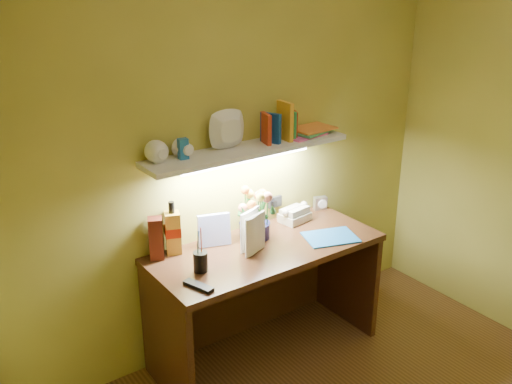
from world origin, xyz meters
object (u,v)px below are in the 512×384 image
desk (266,301)px  whisky_bottle (173,227)px  flower_bouquet (255,212)px  telephone (295,213)px  desk_clock (320,203)px

desk → whisky_bottle: whisky_bottle is taller
flower_bouquet → telephone: flower_bouquet is taller
desk → flower_bouquet: bearing=83.0°
desk → whisky_bottle: 0.76m
telephone → desk_clock: bearing=2.9°
desk_clock → whisky_bottle: 1.12m
desk → desk_clock: 0.79m
flower_bouquet → telephone: 0.37m
desk → desk_clock: desk_clock is taller
telephone → whisky_bottle: size_ratio=0.59×
flower_bouquet → desk_clock: 0.63m
flower_bouquet → whisky_bottle: bearing=168.5°
telephone → whisky_bottle: 0.85m
desk → desk_clock: size_ratio=15.90×
desk → flower_bouquet: (0.02, 0.14, 0.54)m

